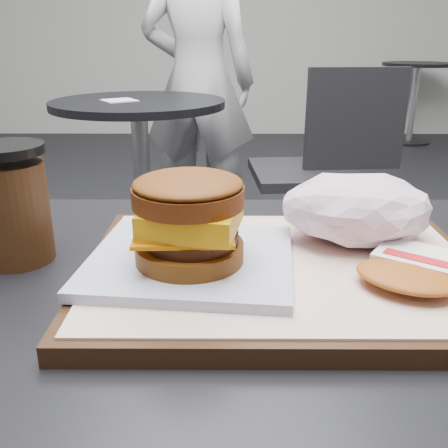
% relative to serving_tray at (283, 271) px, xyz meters
% --- Properties ---
extents(serving_tray, '(0.38, 0.28, 0.02)m').
position_rel_serving_tray_xyz_m(serving_tray, '(0.00, 0.00, 0.00)').
color(serving_tray, black).
rests_on(serving_tray, customer_table).
extents(breakfast_sandwich, '(0.21, 0.19, 0.09)m').
position_rel_serving_tray_xyz_m(breakfast_sandwich, '(-0.09, -0.01, 0.05)').
color(breakfast_sandwich, silver).
rests_on(breakfast_sandwich, serving_tray).
extents(hash_brown, '(0.14, 0.13, 0.02)m').
position_rel_serving_tray_xyz_m(hash_brown, '(0.12, -0.04, 0.02)').
color(hash_brown, white).
rests_on(hash_brown, serving_tray).
extents(crumpled_wrapper, '(0.16, 0.12, 0.07)m').
position_rel_serving_tray_xyz_m(crumpled_wrapper, '(0.08, 0.06, 0.04)').
color(crumpled_wrapper, white).
rests_on(crumpled_wrapper, serving_tray).
extents(coffee_cup, '(0.08, 0.08, 0.12)m').
position_rel_serving_tray_xyz_m(coffee_cup, '(-0.28, 0.05, 0.05)').
color(coffee_cup, '#3A1F0E').
rests_on(coffee_cup, customer_table).
extents(neighbor_table, '(0.70, 0.70, 0.75)m').
position_rel_serving_tray_xyz_m(neighbor_table, '(-0.41, 1.61, -0.23)').
color(neighbor_table, black).
rests_on(neighbor_table, ground).
extents(napkin, '(0.17, 0.17, 0.00)m').
position_rel_serving_tray_xyz_m(napkin, '(-0.48, 1.58, -0.03)').
color(napkin, white).
rests_on(napkin, neighbor_table).
extents(neighbor_chair, '(0.62, 0.45, 0.88)m').
position_rel_serving_tray_xyz_m(neighbor_chair, '(0.33, 1.56, -0.27)').
color(neighbor_chair, '#A4A4A9').
rests_on(neighbor_chair, ground).
extents(patron, '(0.62, 0.47, 1.56)m').
position_rel_serving_tray_xyz_m(patron, '(-0.20, 2.12, -0.00)').
color(patron, silver).
rests_on(patron, ground).
extents(bg_table_far, '(0.66, 0.66, 0.75)m').
position_rel_serving_tray_xyz_m(bg_table_far, '(1.74, 4.46, -0.22)').
color(bg_table_far, black).
rests_on(bg_table_far, ground).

